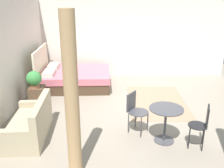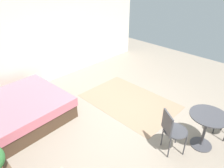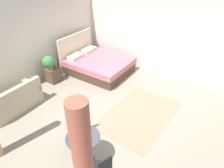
{
  "view_description": "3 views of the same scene",
  "coord_description": "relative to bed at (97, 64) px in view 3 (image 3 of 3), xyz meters",
  "views": [
    {
      "loc": [
        -6.08,
        0.69,
        2.84
      ],
      "look_at": [
        0.12,
        0.74,
        0.61
      ],
      "focal_mm": 40.1,
      "sensor_mm": 36.0,
      "label": 1
    },
    {
      "loc": [
        -2.44,
        2.95,
        3.02
      ],
      "look_at": [
        0.33,
        0.15,
        0.79
      ],
      "focal_mm": 32.9,
      "sensor_mm": 36.0,
      "label": 2
    },
    {
      "loc": [
        -3.51,
        -2.41,
        3.66
      ],
      "look_at": [
        0.37,
        0.43,
        0.64
      ],
      "focal_mm": 32.43,
      "sensor_mm": 36.0,
      "label": 3
    }
  ],
  "objects": [
    {
      "name": "vase",
      "position": [
        -1.31,
        0.79,
        0.32
      ],
      "size": [
        0.14,
        0.14,
        0.22
      ],
      "color": "slate",
      "rests_on": "nightstand"
    },
    {
      "name": "wall_back",
      "position": [
        -1.6,
        1.31,
        1.11
      ],
      "size": [
        8.74,
        0.12,
        2.81
      ],
      "primitive_type": "cube",
      "color": "silver",
      "rests_on": "ground"
    },
    {
      "name": "bed",
      "position": [
        0.0,
        0.0,
        0.0
      ],
      "size": [
        1.87,
        2.27,
        1.27
      ],
      "color": "#473323",
      "rests_on": "ground"
    },
    {
      "name": "cafe_chair_near_window",
      "position": [
        -2.83,
        -1.76,
        0.25
      ],
      "size": [
        0.6,
        0.6,
        0.88
      ],
      "color": "#3F3F44",
      "rests_on": "ground"
    },
    {
      "name": "balcony_table",
      "position": [
        -3.23,
        -2.34,
        0.22
      ],
      "size": [
        0.68,
        0.68,
        0.73
      ],
      "color": "#3F3F44",
      "rests_on": "ground"
    },
    {
      "name": "ground_plane",
      "position": [
        -1.6,
        -1.99,
        -0.3
      ],
      "size": [
        8.74,
        9.61,
        0.02
      ],
      "primitive_type": "cube",
      "color": "gray"
    },
    {
      "name": "potted_plant",
      "position": [
        -1.53,
        0.77,
        0.46
      ],
      "size": [
        0.39,
        0.39,
        0.47
      ],
      "color": "#935B3D",
      "rests_on": "nightstand"
    },
    {
      "name": "nightstand",
      "position": [
        -1.43,
        0.76,
        -0.04
      ],
      "size": [
        0.45,
        0.38,
        0.5
      ],
      "color": "brown",
      "rests_on": "ground"
    },
    {
      "name": "couch",
      "position": [
        -3.08,
        0.42,
        -0.02
      ],
      "size": [
        1.49,
        0.8,
        0.81
      ],
      "color": "tan",
      "rests_on": "ground"
    },
    {
      "name": "wall_right",
      "position": [
        1.27,
        -1.99,
        1.11
      ],
      "size": [
        0.12,
        6.61,
        2.81
      ],
      "primitive_type": "cube",
      "color": "silver",
      "rests_on": "ground"
    },
    {
      "name": "area_rug",
      "position": [
        -1.24,
        -2.51,
        -0.29
      ],
      "size": [
        2.35,
        1.56,
        0.01
      ],
      "primitive_type": "cube",
      "color": "#93755B",
      "rests_on": "ground"
    }
  ]
}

